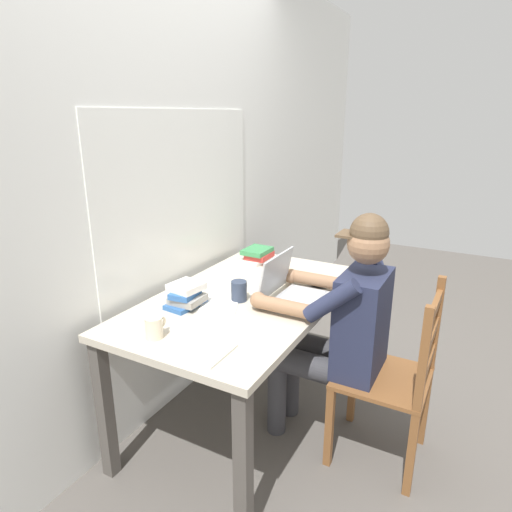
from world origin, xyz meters
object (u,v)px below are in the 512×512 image
at_px(seated_person, 340,323).
at_px(laptop, 290,289).
at_px(coffee_mug_white, 154,327).
at_px(desk, 246,312).
at_px(coffee_mug_dark, 238,291).
at_px(book_stack_main, 186,296).
at_px(book_stack_side, 257,255).
at_px(wooden_chair, 395,378).
at_px(computer_mouse, 318,284).

xyz_separation_m(seated_person, laptop, (-0.00, 0.27, 0.12)).
xyz_separation_m(laptop, coffee_mug_white, (-0.64, 0.33, -0.01)).
xyz_separation_m(desk, coffee_mug_dark, (-0.06, 0.00, 0.14)).
distance_m(coffee_mug_dark, book_stack_main, 0.26).
xyz_separation_m(desk, book_stack_main, (-0.25, 0.19, 0.15)).
bearing_deg(book_stack_side, laptop, -136.35).
distance_m(book_stack_main, book_stack_side, 0.77).
xyz_separation_m(wooden_chair, book_stack_main, (-0.32, 0.97, 0.35)).
bearing_deg(desk, laptop, -72.97).
relative_size(seated_person, computer_mouse, 12.37).
relative_size(coffee_mug_white, book_stack_side, 0.54).
xyz_separation_m(laptop, computer_mouse, (0.23, -0.06, -0.04)).
relative_size(computer_mouse, book_stack_main, 0.48).
bearing_deg(coffee_mug_dark, computer_mouse, -38.96).
distance_m(desk, book_stack_main, 0.35).
bearing_deg(laptop, wooden_chair, -89.62).
height_order(seated_person, laptop, seated_person).
distance_m(wooden_chair, laptop, 0.65).
bearing_deg(seated_person, computer_mouse, 42.87).
bearing_deg(seated_person, desk, 98.22).
bearing_deg(wooden_chair, desk, 95.27).
bearing_deg(wooden_chair, coffee_mug_dark, 99.89).
xyz_separation_m(coffee_mug_dark, book_stack_side, (0.59, 0.21, -0.01)).
xyz_separation_m(seated_person, wooden_chair, (-0.00, -0.28, -0.22)).
bearing_deg(seated_person, wooden_chair, -90.00).
relative_size(wooden_chair, book_stack_main, 4.47).
relative_size(desk, coffee_mug_dark, 12.14).
bearing_deg(desk, computer_mouse, -44.11).
distance_m(laptop, computer_mouse, 0.24).
height_order(coffee_mug_white, book_stack_side, coffee_mug_white).
height_order(seated_person, coffee_mug_white, seated_person).
bearing_deg(wooden_chair, seated_person, 90.00).
bearing_deg(book_stack_side, desk, -157.85).
height_order(computer_mouse, coffee_mug_dark, coffee_mug_dark).
xyz_separation_m(desk, coffee_mug_white, (-0.58, 0.11, 0.14)).
xyz_separation_m(seated_person, book_stack_main, (-0.32, 0.68, 0.12)).
distance_m(desk, laptop, 0.27).
relative_size(laptop, computer_mouse, 3.30).
bearing_deg(book_stack_side, computer_mouse, -114.50).
relative_size(seated_person, coffee_mug_white, 11.07).
distance_m(coffee_mug_dark, book_stack_side, 0.62).
xyz_separation_m(laptop, coffee_mug_dark, (-0.13, 0.23, -0.00)).
relative_size(book_stack_main, book_stack_side, 1.00).
bearing_deg(seated_person, coffee_mug_dark, 105.24).
height_order(desk, coffee_mug_dark, coffee_mug_dark).
relative_size(desk, seated_person, 1.16).
bearing_deg(coffee_mug_dark, laptop, -59.64).
xyz_separation_m(computer_mouse, coffee_mug_dark, (-0.36, 0.29, 0.03)).
xyz_separation_m(desk, wooden_chair, (0.07, -0.77, -0.20)).
height_order(wooden_chair, coffee_mug_white, wooden_chair).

